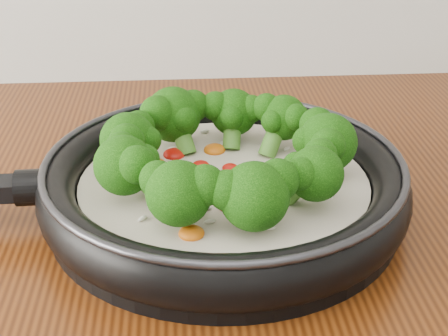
{
  "coord_description": "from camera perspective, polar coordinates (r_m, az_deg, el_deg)",
  "views": [
    {
      "loc": [
        -0.09,
        0.52,
        1.24
      ],
      "look_at": [
        -0.05,
        1.09,
        0.95
      ],
      "focal_mm": 52.63,
      "sensor_mm": 36.0,
      "label": 1
    }
  ],
  "objects": [
    {
      "name": "skillet",
      "position": [
        0.64,
        -0.37,
        -0.95
      ],
      "size": [
        0.56,
        0.37,
        0.1
      ],
      "color": "black",
      "rests_on": "counter"
    }
  ]
}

